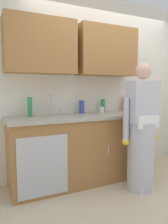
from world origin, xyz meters
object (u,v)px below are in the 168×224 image
(bottle_soap, at_px, (82,107))
(knife_on_counter, at_px, (91,114))
(sink, at_px, (57,118))
(cup_by_sink, at_px, (102,110))
(person_at_sink, at_px, (141,137))
(bottle_dish_liquid, at_px, (125,104))
(bottle_cleaner_spray, at_px, (103,105))
(bottle_water_short, at_px, (30,107))

(bottle_soap, distance_m, knife_on_counter, 0.23)
(sink, xyz_separation_m, knife_on_counter, (0.49, -0.01, 0.02))
(cup_by_sink, xyz_separation_m, knife_on_counter, (-0.26, -0.14, -0.04))
(person_at_sink, bearing_deg, bottle_soap, 121.79)
(bottle_soap, relative_size, knife_on_counter, 0.80)
(sink, distance_m, bottle_dish_liquid, 1.27)
(person_at_sink, relative_size, knife_on_counter, 6.75)
(bottle_soap, xyz_separation_m, knife_on_counter, (0.04, -0.21, -0.09))
(knife_on_counter, bearing_deg, bottle_cleaner_spray, 95.54)
(bottle_water_short, height_order, knife_on_counter, bottle_water_short)
(person_at_sink, bearing_deg, bottle_cleaner_spray, 98.11)
(sink, bearing_deg, bottle_soap, 23.87)
(sink, bearing_deg, bottle_cleaner_spray, 14.20)
(person_at_sink, distance_m, bottle_dish_liquid, 0.93)
(bottle_dish_liquid, bearing_deg, bottle_cleaner_spray, -178.57)
(person_at_sink, height_order, knife_on_counter, person_at_sink)
(person_at_sink, relative_size, cup_by_sink, 17.56)
(cup_by_sink, bearing_deg, knife_on_counter, -152.17)
(bottle_cleaner_spray, distance_m, bottle_dish_liquid, 0.43)
(sink, relative_size, knife_on_counter, 2.08)
(bottle_dish_liquid, relative_size, cup_by_sink, 2.45)
(sink, height_order, bottle_dish_liquid, sink)
(bottle_soap, bearing_deg, bottle_water_short, -176.66)
(bottle_water_short, distance_m, knife_on_counter, 0.84)
(knife_on_counter, bearing_deg, bottle_soap, 163.41)
(person_at_sink, bearing_deg, knife_on_counter, 127.75)
(bottle_cleaner_spray, distance_m, cup_by_sink, 0.12)
(bottle_water_short, height_order, bottle_dish_liquid, bottle_water_short)
(bottle_water_short, xyz_separation_m, bottle_cleaner_spray, (1.14, 0.05, -0.02))
(bottle_cleaner_spray, bearing_deg, knife_on_counter, -146.68)
(person_at_sink, relative_size, bottle_cleaner_spray, 7.81)
(bottle_water_short, bearing_deg, sink, -25.58)
(sink, xyz_separation_m, bottle_soap, (0.45, 0.20, 0.11))
(bottle_water_short, bearing_deg, cup_by_sink, -1.40)
(bottle_water_short, xyz_separation_m, cup_by_sink, (1.07, -0.03, -0.08))
(bottle_soap, height_order, cup_by_sink, bottle_soap)
(sink, bearing_deg, knife_on_counter, -0.92)
(bottle_soap, height_order, bottle_dish_liquid, bottle_dish_liquid)
(bottle_water_short, relative_size, knife_on_counter, 1.06)
(bottle_cleaner_spray, height_order, knife_on_counter, bottle_cleaner_spray)
(person_at_sink, height_order, cup_by_sink, person_at_sink)
(sink, height_order, bottle_soap, sink)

